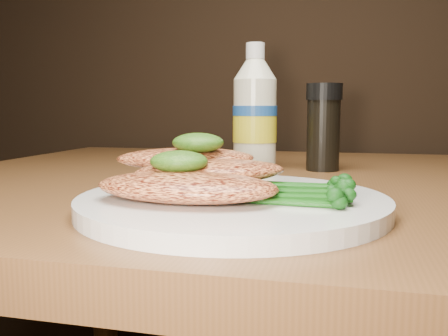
# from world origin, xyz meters

# --- Properties ---
(plate) EXTENTS (0.29, 0.29, 0.01)m
(plate) POSITION_xyz_m (-0.10, 0.82, 0.76)
(plate) COLOR silver
(plate) RESTS_ON dining_table
(chicken_front) EXTENTS (0.16, 0.09, 0.03)m
(chicken_front) POSITION_xyz_m (-0.13, 0.79, 0.78)
(chicken_front) COLOR #F3894D
(chicken_front) RESTS_ON plate
(chicken_mid) EXTENTS (0.16, 0.14, 0.02)m
(chicken_mid) POSITION_xyz_m (-0.12, 0.83, 0.79)
(chicken_mid) COLOR #F3894D
(chicken_mid) RESTS_ON plate
(chicken_back) EXTENTS (0.16, 0.12, 0.02)m
(chicken_back) POSITION_xyz_m (-0.16, 0.87, 0.79)
(chicken_back) COLOR #F3894D
(chicken_back) RESTS_ON plate
(pesto_front) EXTENTS (0.06, 0.05, 0.02)m
(pesto_front) POSITION_xyz_m (-0.15, 0.80, 0.80)
(pesto_front) COLOR black
(pesto_front) RESTS_ON chicken_front
(pesto_back) EXTENTS (0.06, 0.06, 0.02)m
(pesto_back) POSITION_xyz_m (-0.14, 0.86, 0.81)
(pesto_back) COLOR black
(pesto_back) RESTS_ON chicken_back
(broccolini_bundle) EXTENTS (0.18, 0.16, 0.02)m
(broccolini_bundle) POSITION_xyz_m (-0.05, 0.82, 0.78)
(broccolini_bundle) COLOR #144F11
(broccolini_bundle) RESTS_ON plate
(mayo_bottle) EXTENTS (0.09, 0.09, 0.19)m
(mayo_bottle) POSITION_xyz_m (-0.14, 1.14, 0.85)
(mayo_bottle) COLOR beige
(mayo_bottle) RESTS_ON dining_table
(pepper_grinder) EXTENTS (0.06, 0.06, 0.13)m
(pepper_grinder) POSITION_xyz_m (-0.03, 1.14, 0.82)
(pepper_grinder) COLOR black
(pepper_grinder) RESTS_ON dining_table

